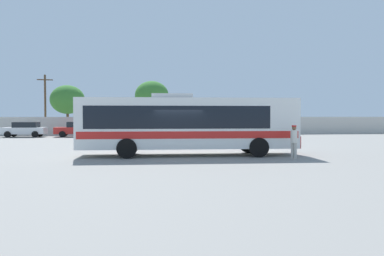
{
  "coord_description": "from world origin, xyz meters",
  "views": [
    {
      "loc": [
        -1.55,
        -20.62,
        2.23
      ],
      "look_at": [
        1.09,
        2.64,
        1.44
      ],
      "focal_mm": 35.93,
      "sensor_mm": 36.0,
      "label": 1
    }
  ],
  "objects": [
    {
      "name": "ground_plane",
      "position": [
        0.0,
        10.0,
        0.0
      ],
      "size": [
        300.0,
        300.0,
        0.0
      ],
      "primitive_type": "plane",
      "color": "gray"
    },
    {
      "name": "roadside_tree_left",
      "position": [
        -11.83,
        29.92,
        4.2
      ],
      "size": [
        4.31,
        4.31,
        6.04
      ],
      "color": "brown",
      "rests_on": "ground_plane"
    },
    {
      "name": "parked_car_third_dark_blue",
      "position": [
        -2.85,
        19.39,
        0.78
      ],
      "size": [
        4.67,
        2.18,
        1.47
      ],
      "color": "navy",
      "rests_on": "ground_plane"
    },
    {
      "name": "parked_car_second_red",
      "position": [
        -8.72,
        19.97,
        0.81
      ],
      "size": [
        4.72,
        2.24,
        1.54
      ],
      "color": "red",
      "rests_on": "ground_plane"
    },
    {
      "name": "utility_pole_near",
      "position": [
        -13.86,
        27.18,
        3.71
      ],
      "size": [
        1.79,
        0.47,
        7.07
      ],
      "color": "#4C3823",
      "rests_on": "ground_plane"
    },
    {
      "name": "coach_bus_white_red",
      "position": [
        0.48,
        0.4,
        1.81
      ],
      "size": [
        11.92,
        2.96,
        3.39
      ],
      "color": "white",
      "rests_on": "ground_plane"
    },
    {
      "name": "attendant_by_bus_door",
      "position": [
        5.77,
        -1.95,
        0.98
      ],
      "size": [
        0.48,
        0.48,
        1.71
      ],
      "color": "#B7B2A8",
      "rests_on": "ground_plane"
    },
    {
      "name": "parked_car_leftmost_white",
      "position": [
        -14.05,
        20.0,
        0.8
      ],
      "size": [
        4.22,
        1.99,
        1.53
      ],
      "color": "silver",
      "rests_on": "ground_plane"
    },
    {
      "name": "roadside_tree_midleft",
      "position": [
        -1.12,
        28.28,
        4.72
      ],
      "size": [
        4.25,
        4.25,
        6.54
      ],
      "color": "brown",
      "rests_on": "ground_plane"
    },
    {
      "name": "perimeter_wall",
      "position": [
        0.0,
        23.19,
        1.01
      ],
      "size": [
        80.0,
        0.3,
        2.02
      ],
      "primitive_type": "cube",
      "color": "beige",
      "rests_on": "ground_plane"
    }
  ]
}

